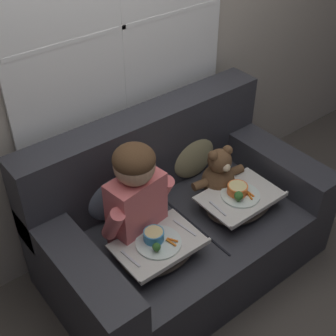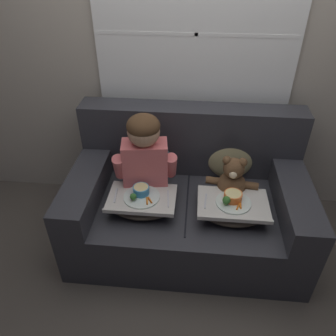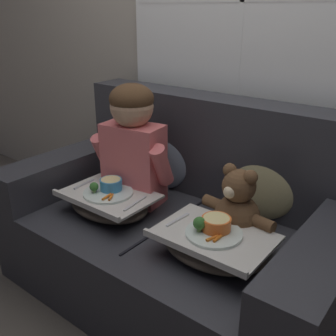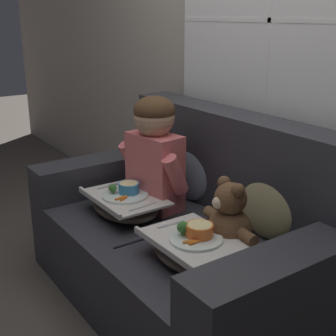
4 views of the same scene
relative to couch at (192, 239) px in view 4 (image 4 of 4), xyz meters
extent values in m
plane|color=#4C443D|center=(0.00, -0.08, -0.33)|extent=(14.00, 14.00, 0.00)
cube|color=#A89E8E|center=(0.00, 0.52, 0.97)|extent=(8.00, 0.05, 2.60)
cube|color=white|center=(0.00, 0.48, 1.09)|extent=(1.43, 0.02, 1.14)
cube|color=black|center=(0.00, 0.48, 1.09)|extent=(1.38, 0.01, 1.09)
cube|color=white|center=(0.00, 0.47, 1.09)|extent=(0.02, 0.02, 1.09)
cube|color=white|center=(0.00, 0.47, 1.09)|extent=(1.38, 0.02, 0.02)
cube|color=#2D2D33|center=(0.00, -0.08, -0.13)|extent=(1.67, 0.99, 0.42)
cube|color=#2D2D33|center=(0.00, 0.31, 0.35)|extent=(1.67, 0.22, 0.54)
cube|color=#2D2D33|center=(-0.73, -0.08, 0.19)|extent=(0.22, 0.99, 0.20)
cube|color=#2D2D33|center=(0.73, -0.08, 0.19)|extent=(0.22, 0.99, 0.20)
cube|color=black|center=(0.00, -0.10, 0.09)|extent=(0.01, 0.73, 0.01)
ellipsoid|color=slate|center=(-0.31, 0.23, 0.27)|extent=(0.39, 0.19, 0.41)
ellipsoid|color=tan|center=(0.31, 0.23, 0.27)|extent=(0.38, 0.18, 0.39)
cube|color=#DB6666|center=(-0.31, -0.03, 0.29)|extent=(0.33, 0.21, 0.42)
sphere|color=tan|center=(-0.31, -0.03, 0.60)|extent=(0.22, 0.22, 0.22)
ellipsoid|color=#4C331E|center=(-0.31, -0.03, 0.63)|extent=(0.22, 0.22, 0.15)
cylinder|color=#DB6666|center=(-0.48, -0.07, 0.33)|extent=(0.10, 0.17, 0.23)
cylinder|color=#DB6666|center=(-0.13, -0.02, 0.33)|extent=(0.10, 0.17, 0.23)
sphere|color=brown|center=(0.31, -0.03, 0.19)|extent=(0.21, 0.21, 0.21)
sphere|color=brown|center=(0.31, -0.03, 0.34)|extent=(0.15, 0.15, 0.15)
sphere|color=brown|center=(0.25, -0.02, 0.40)|extent=(0.06, 0.06, 0.06)
sphere|color=brown|center=(0.36, -0.04, 0.40)|extent=(0.06, 0.06, 0.06)
sphere|color=beige|center=(0.30, -0.10, 0.33)|extent=(0.05, 0.05, 0.05)
sphere|color=black|center=(0.30, -0.11, 0.33)|extent=(0.02, 0.02, 0.02)
cylinder|color=brown|center=(0.18, -0.01, 0.21)|extent=(0.11, 0.07, 0.05)
cylinder|color=brown|center=(0.44, -0.05, 0.21)|extent=(0.11, 0.07, 0.05)
cylinder|color=brown|center=(0.25, -0.13, 0.11)|extent=(0.07, 0.10, 0.05)
cylinder|color=brown|center=(0.34, -0.14, 0.11)|extent=(0.07, 0.10, 0.05)
ellipsoid|color=#473D33|center=(-0.31, -0.22, 0.13)|extent=(0.44, 0.31, 0.09)
cube|color=beige|center=(-0.31, -0.22, 0.18)|extent=(0.46, 0.33, 0.01)
cube|color=beige|center=(-0.31, -0.38, 0.20)|extent=(0.46, 0.02, 0.02)
cylinder|color=silver|center=(-0.31, -0.22, 0.20)|extent=(0.25, 0.25, 0.01)
cylinder|color=#3889C1|center=(-0.32, -0.19, 0.23)|extent=(0.11, 0.11, 0.05)
cylinder|color=#E5D189|center=(-0.32, -0.19, 0.25)|extent=(0.10, 0.10, 0.01)
sphere|color=#38702D|center=(-0.36, -0.27, 0.23)|extent=(0.04, 0.04, 0.04)
cylinder|color=#7A9E56|center=(-0.36, -0.27, 0.21)|extent=(0.02, 0.02, 0.02)
cylinder|color=orange|center=(-0.26, -0.27, 0.21)|extent=(0.02, 0.07, 0.01)
cylinder|color=orange|center=(-0.24, -0.26, 0.21)|extent=(0.04, 0.06, 0.01)
cube|color=silver|center=(-0.49, -0.22, 0.19)|extent=(0.03, 0.14, 0.01)
cube|color=silver|center=(-0.13, -0.22, 0.19)|extent=(0.03, 0.17, 0.01)
ellipsoid|color=#473D33|center=(0.31, -0.22, 0.13)|extent=(0.45, 0.32, 0.09)
cube|color=beige|center=(0.31, -0.22, 0.18)|extent=(0.47, 0.34, 0.01)
cube|color=beige|center=(0.31, -0.38, 0.20)|extent=(0.47, 0.02, 0.02)
cylinder|color=silver|center=(0.31, -0.22, 0.20)|extent=(0.23, 0.23, 0.01)
cylinder|color=orange|center=(0.30, -0.20, 0.23)|extent=(0.12, 0.12, 0.05)
cylinder|color=#E5D189|center=(0.30, -0.20, 0.25)|extent=(0.11, 0.11, 0.01)
sphere|color=#38702D|center=(0.26, -0.25, 0.24)|extent=(0.05, 0.05, 0.05)
cylinder|color=#7A9E56|center=(0.26, -0.25, 0.21)|extent=(0.02, 0.02, 0.02)
cylinder|color=orange|center=(0.33, -0.27, 0.21)|extent=(0.03, 0.06, 0.01)
cylinder|color=orange|center=(0.35, -0.26, 0.21)|extent=(0.01, 0.05, 0.01)
cube|color=silver|center=(0.12, -0.22, 0.19)|extent=(0.02, 0.14, 0.01)
camera|label=1|loc=(-1.34, -1.60, 2.02)|focal=50.00mm
camera|label=2|loc=(0.03, -1.89, 1.65)|focal=35.00mm
camera|label=3|loc=(1.01, -1.43, 1.04)|focal=42.00mm
camera|label=4|loc=(1.73, -1.35, 1.12)|focal=50.00mm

